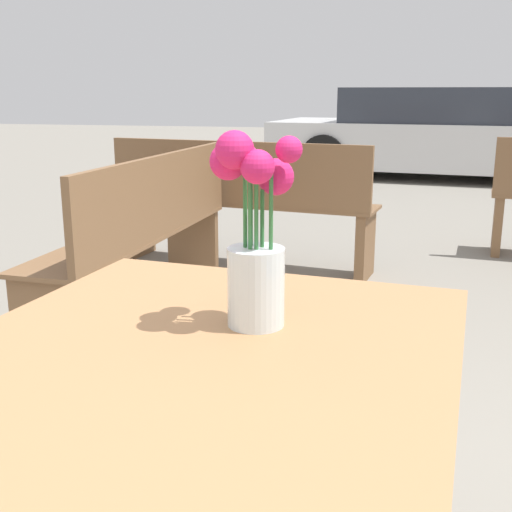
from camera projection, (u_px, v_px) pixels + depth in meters
name	position (u px, v px, depth m)	size (l,w,h in m)	color
table_front	(197.00, 411.00, 1.04)	(0.89, 1.01, 0.76)	#9E7047
flower_vase	(254.00, 245.00, 1.09)	(0.16, 0.14, 0.34)	silver
bench_near	(148.00, 230.00, 3.28)	(0.44, 1.74, 0.85)	brown
bench_middle	(240.00, 199.00, 4.18)	(1.79, 0.61, 0.85)	brown
parked_car	(435.00, 134.00, 8.80)	(4.53, 2.27, 1.20)	silver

